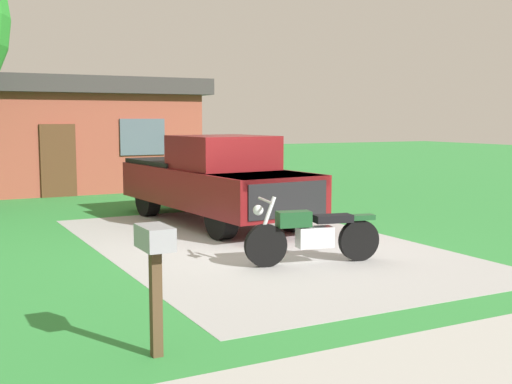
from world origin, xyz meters
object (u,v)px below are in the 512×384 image
mailbox (155,255)px  neighbor_house (42,133)px  pickup_truck (213,179)px  motorcycle (312,234)px

mailbox → neighbor_house: bearing=84.1°
pickup_truck → mailbox: (-3.71, -7.10, 0.03)m
pickup_truck → mailbox: bearing=-117.6°
motorcycle → mailbox: mailbox is taller
pickup_truck → neighbor_house: 9.11m
mailbox → neighbor_house: neighbor_house is taller
motorcycle → mailbox: (-3.45, -2.67, 0.51)m
neighbor_house → pickup_truck: bearing=-76.8°
pickup_truck → motorcycle: bearing=-93.4°
motorcycle → neighbor_house: neighbor_house is taller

